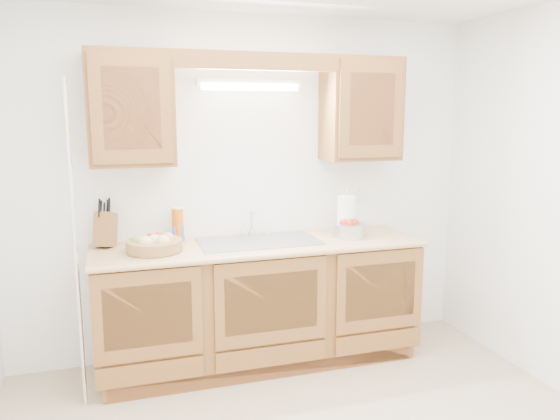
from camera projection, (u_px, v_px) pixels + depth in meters
name	position (u px, v px, depth m)	size (l,w,h in m)	color
room	(323.00, 227.00, 2.66)	(3.52, 3.50, 2.50)	tan
base_cabinets	(259.00, 304.00, 3.93)	(2.20, 0.60, 0.86)	brown
countertop	(260.00, 245.00, 3.84)	(2.30, 0.63, 0.04)	tan
upper_cabinet_left	(130.00, 109.00, 3.57)	(0.55, 0.33, 0.75)	brown
upper_cabinet_right	(361.00, 109.00, 4.06)	(0.55, 0.33, 0.75)	brown
valance	(258.00, 61.00, 3.63)	(2.20, 0.05, 0.12)	brown
fluorescent_fixture	(250.00, 85.00, 3.86)	(0.76, 0.08, 0.08)	white
sink	(259.00, 252.00, 3.87)	(0.84, 0.46, 0.36)	#9E9EA3
wire_shelf_pole	(75.00, 250.00, 3.23)	(0.03, 0.03, 2.00)	silver
outlet_plate	(364.00, 195.00, 4.36)	(0.08, 0.01, 0.12)	white
fruit_basket	(154.00, 244.00, 3.58)	(0.37, 0.37, 0.11)	olive
knife_block	(105.00, 229.00, 3.70)	(0.18, 0.22, 0.34)	brown
orange_canister	(178.00, 224.00, 3.86)	(0.09, 0.09, 0.25)	#CA5A0B
soap_bottle	(178.00, 230.00, 3.87)	(0.07, 0.08, 0.16)	blue
sponge	(178.00, 239.00, 3.92)	(0.11, 0.08, 0.02)	#CC333F
paper_towel	(347.00, 216.00, 4.04)	(0.17, 0.17, 0.35)	silver
apple_bowl	(348.00, 229.00, 4.01)	(0.32, 0.32, 0.14)	silver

